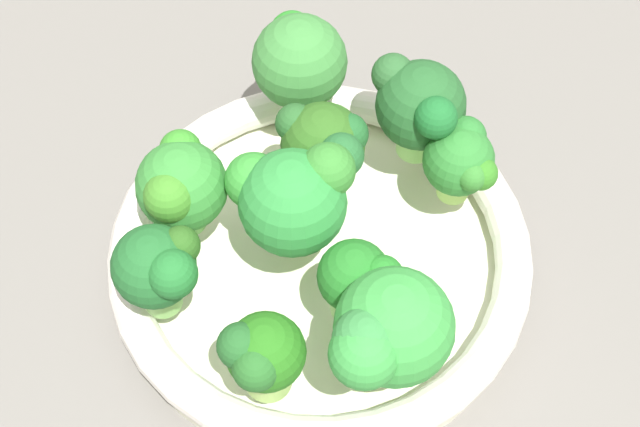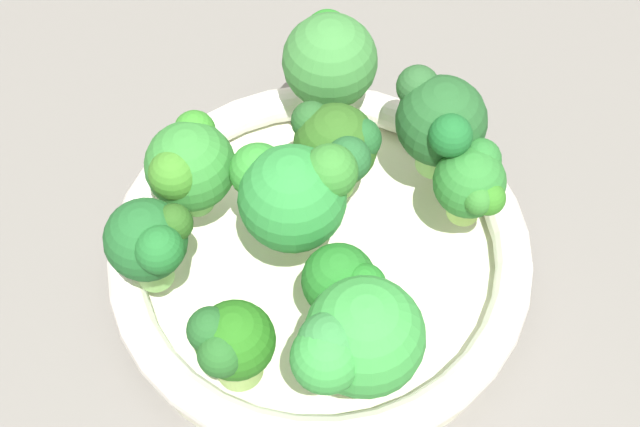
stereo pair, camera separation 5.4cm
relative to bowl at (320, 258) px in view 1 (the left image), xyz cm
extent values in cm
cube|color=slate|center=(3.06, 0.61, -3.35)|extent=(130.00, 130.00, 2.50)
cylinder|color=silver|center=(0.00, 0.00, -1.18)|extent=(24.76, 24.76, 1.86)
torus|color=silver|center=(0.00, 0.00, 0.89)|extent=(25.79, 25.79, 2.27)
cylinder|color=#A2D261|center=(-1.25, 8.83, 2.98)|extent=(1.97, 1.97, 1.91)
sphere|color=#2D782F|center=(-1.25, 8.83, 5.33)|extent=(4.30, 4.30, 4.30)
sphere|color=#317921|center=(0.21, 9.63, 5.68)|extent=(2.01, 2.01, 2.01)
sphere|color=#29722D|center=(-2.27, 9.51, 6.08)|extent=(2.55, 2.55, 2.55)
sphere|color=#31782C|center=(0.40, 8.96, 5.89)|extent=(1.77, 1.77, 1.77)
cylinder|color=#94CB61|center=(-0.15, -1.55, 3.28)|extent=(1.82, 1.82, 2.52)
sphere|color=#2C8639|center=(-0.15, -1.55, 6.54)|extent=(6.17, 6.17, 6.17)
sphere|color=#347D2E|center=(-0.62, 0.18, 8.22)|extent=(3.13, 3.13, 3.13)
sphere|color=#328B30|center=(-1.93, -3.35, 6.88)|extent=(3.31, 3.31, 3.31)
cylinder|color=#76C05C|center=(-3.39, -7.29, 3.06)|extent=(2.13, 2.13, 2.08)
sphere|color=#348434|center=(-3.39, -7.29, 5.85)|extent=(5.36, 5.36, 5.36)
sphere|color=#358A28|center=(-5.17, -6.90, 6.81)|extent=(2.50, 2.50, 2.50)
sphere|color=#3D8227|center=(-2.12, -8.08, 6.88)|extent=(2.97, 2.97, 2.97)
cylinder|color=#80BC5F|center=(1.64, -9.74, 3.33)|extent=(2.14, 2.14, 2.61)
sphere|color=#1F5F29|center=(1.64, -9.74, 6.15)|extent=(4.66, 4.66, 4.66)
sphere|color=#29591C|center=(1.30, -8.09, 7.08)|extent=(2.17, 2.17, 2.17)
sphere|color=#20692B|center=(2.96, -8.81, 7.32)|extent=(2.69, 2.69, 2.69)
cylinder|color=#A1CB66|center=(7.94, -5.08, 3.20)|extent=(2.59, 2.59, 2.35)
sphere|color=#256B19|center=(7.94, -5.08, 5.76)|extent=(4.25, 4.25, 4.25)
sphere|color=#245F24|center=(8.97, -5.79, 6.44)|extent=(2.48, 2.48, 2.48)
sphere|color=#215925|center=(7.69, -6.28, 6.66)|extent=(2.47, 2.47, 2.47)
cylinder|color=#94D96C|center=(-10.10, 1.46, 3.36)|extent=(2.31, 2.31, 2.68)
sphere|color=#3B8039|center=(-10.10, 1.46, 6.64)|extent=(5.95, 5.95, 5.95)
sphere|color=#298526|center=(-11.88, 1.47, 7.29)|extent=(2.88, 2.88, 2.88)
sphere|color=#318D27|center=(-12.26, 1.48, 7.12)|extent=(2.58, 2.58, 2.58)
cylinder|color=#7DC152|center=(-3.91, 1.24, 3.29)|extent=(2.41, 2.41, 2.54)
sphere|color=#2D5D1D|center=(-3.91, 1.24, 6.19)|extent=(5.01, 5.01, 5.01)
sphere|color=#265826|center=(-5.13, -0.09, 7.09)|extent=(2.38, 2.38, 2.38)
sphere|color=#225D2C|center=(-1.85, 1.74, 7.56)|extent=(2.65, 2.65, 2.65)
sphere|color=#1F5928|center=(-3.69, 2.66, 6.93)|extent=(2.50, 2.50, 2.50)
cylinder|color=#85BD61|center=(4.78, 0.88, 3.16)|extent=(2.58, 2.58, 2.28)
sphere|color=#216F23|center=(4.78, 0.88, 5.63)|extent=(4.10, 4.10, 4.10)
sphere|color=#227824|center=(5.68, 1.87, 6.50)|extent=(2.39, 2.39, 2.39)
sphere|color=#327125|center=(6.28, 0.65, 6.28)|extent=(2.14, 2.14, 2.14)
cylinder|color=#97D56A|center=(8.81, 1.52, 3.39)|extent=(2.58, 2.58, 2.75)
sphere|color=green|center=(8.81, 1.52, 6.81)|extent=(6.29, 6.29, 6.29)
sphere|color=green|center=(10.27, -0.56, 7.82)|extent=(3.63, 3.63, 3.63)
sphere|color=#33823E|center=(9.70, -0.33, 8.04)|extent=(3.40, 3.40, 3.40)
cylinder|color=#88C164|center=(-5.07, 7.66, 3.29)|extent=(2.42, 2.42, 2.53)
sphere|color=#235928|center=(-5.07, 7.66, 6.34)|extent=(5.51, 5.51, 5.51)
sphere|color=#295B2C|center=(-6.89, 6.42, 7.47)|extent=(2.62, 2.62, 2.62)
sphere|color=#1A6329|center=(-2.79, 7.67, 7.86)|extent=(2.55, 2.55, 2.55)
camera|label=1|loc=(28.77, -7.88, 50.69)|focal=53.55mm
camera|label=2|loc=(29.72, -2.51, 50.69)|focal=53.55mm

